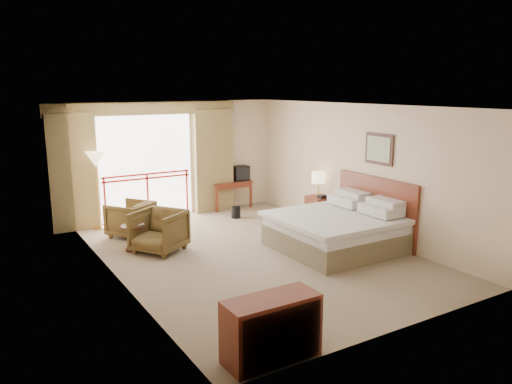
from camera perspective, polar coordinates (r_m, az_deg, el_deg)
floor at (r=9.31m, az=-0.30°, el=-7.02°), size 7.00×7.00×0.00m
ceiling at (r=8.81m, az=-0.32°, el=9.82°), size 7.00×7.00×0.00m
wall_back at (r=12.06m, az=-8.91°, el=3.81°), size 5.00×0.00×5.00m
wall_front at (r=6.31m, az=16.32°, el=-3.97°), size 5.00×0.00×5.00m
wall_left at (r=8.00m, az=-15.86°, el=-0.62°), size 0.00×7.00×7.00m
wall_right at (r=10.45m, az=11.54°, el=2.47°), size 0.00×7.00×7.00m
balcony_door at (r=11.79m, az=-12.44°, el=2.75°), size 2.40×0.00×2.40m
balcony_railing at (r=11.84m, az=-12.33°, el=0.88°), size 2.09×0.03×1.02m
curtain_left at (r=11.24m, az=-20.21°, el=2.11°), size 1.00×0.26×2.50m
curtain_right at (r=12.29m, az=-4.96°, el=3.58°), size 1.00×0.26×2.50m
valance at (r=11.56m, az=-12.58°, el=9.30°), size 4.40×0.22×0.28m
hvac_vent at (r=12.49m, az=-3.42°, el=8.81°), size 0.50×0.04×0.50m
bed at (r=9.58m, az=9.29°, el=-4.29°), size 2.13×2.06×0.97m
headboard at (r=10.14m, az=13.50°, el=-1.95°), size 0.06×2.10×1.30m
framed_art at (r=9.94m, az=13.88°, el=4.79°), size 0.04×0.72×0.60m
nightstand at (r=11.23m, az=7.23°, el=-2.11°), size 0.47×0.55×0.64m
table_lamp at (r=11.11m, az=7.16°, el=1.61°), size 0.30×0.30×0.53m
phone at (r=11.00m, az=7.55°, el=-0.52°), size 0.17×0.14×0.07m
desk at (r=12.67m, az=-3.11°, el=0.59°), size 1.06×0.51×0.69m
tv at (r=12.71m, az=-1.82°, el=2.17°), size 0.41×0.33×0.37m
coffee_maker at (r=12.42m, az=-4.45°, el=1.65°), size 0.15×0.15×0.26m
cup at (r=12.46m, az=-3.72°, el=1.30°), size 0.07×0.07×0.09m
wastebasket at (r=11.74m, az=-2.32°, el=-2.33°), size 0.25×0.25×0.27m
armchair_far at (r=10.68m, az=-14.04°, el=-4.90°), size 1.10×1.10×0.73m
armchair_near at (r=9.60m, az=-10.95°, el=-6.67°), size 1.19×1.18×0.79m
side_table at (r=9.67m, az=-13.86°, el=-4.60°), size 0.44×0.44×0.48m
book at (r=9.63m, az=-13.90°, el=-3.71°), size 0.22×0.27×0.02m
floor_lamp at (r=11.11m, az=-17.80°, el=3.24°), size 0.43×0.43×1.69m
dresser at (r=5.80m, az=1.80°, el=-15.33°), size 1.10×0.47×0.74m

